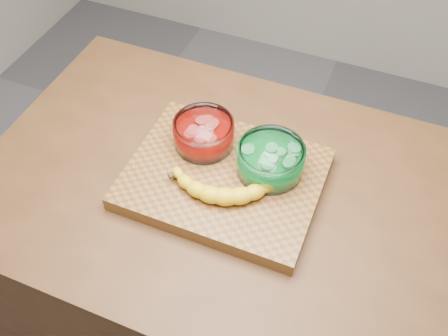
% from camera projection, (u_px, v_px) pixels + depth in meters
% --- Properties ---
extents(ground, '(3.50, 3.50, 0.00)m').
position_uv_depth(ground, '(224.00, 330.00, 1.89)').
color(ground, '#5E5D62').
rests_on(ground, ground).
extents(counter, '(1.20, 0.80, 0.90)m').
position_uv_depth(counter, '(224.00, 273.00, 1.55)').
color(counter, '#4E2E17').
rests_on(counter, ground).
extents(cutting_board, '(0.45, 0.35, 0.04)m').
position_uv_depth(cutting_board, '(224.00, 179.00, 1.18)').
color(cutting_board, brown).
rests_on(cutting_board, counter).
extents(bowl_red, '(0.15, 0.15, 0.07)m').
position_uv_depth(bowl_red, '(204.00, 133.00, 1.21)').
color(bowl_red, white).
rests_on(bowl_red, cutting_board).
extents(bowl_green, '(0.16, 0.16, 0.07)m').
position_uv_depth(bowl_green, '(271.00, 160.00, 1.15)').
color(bowl_green, white).
rests_on(bowl_green, cutting_board).
extents(banana, '(0.28, 0.17, 0.04)m').
position_uv_depth(banana, '(224.00, 179.00, 1.13)').
color(banana, gold).
rests_on(banana, cutting_board).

